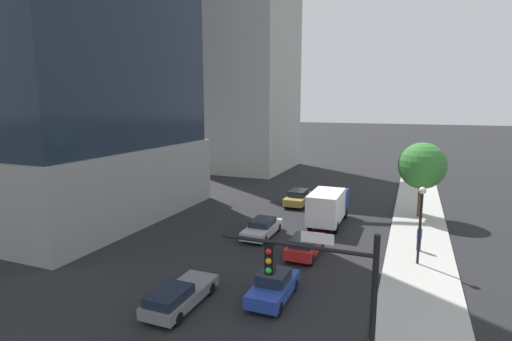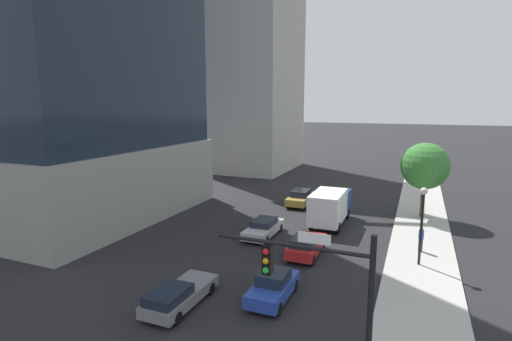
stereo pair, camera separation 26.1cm
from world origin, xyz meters
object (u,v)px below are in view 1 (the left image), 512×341
Objects in this scene: pedestrian_blue_shirt at (419,238)px; construction_building at (249,61)px; street_tree at (422,166)px; car_silver at (262,228)px; car_red at (305,245)px; car_blue at (274,286)px; street_lamp at (421,213)px; car_gray at (179,296)px; car_gold at (298,197)px; traffic_light_pole at (323,285)px; box_truck at (328,205)px.

construction_building is at bearing 130.84° from pedestrian_blue_shirt.
car_silver is at bearing -139.10° from street_tree.
car_blue is at bearing -90.00° from car_red.
construction_building is 8.60× the size of car_silver.
car_gray is at bearing -137.81° from street_lamp.
car_blue is at bearing -65.65° from car_silver.
car_blue is 12.15m from pedestrian_blue_shirt.
car_silver is at bearing -90.00° from car_gold.
street_lamp is at bearing -51.58° from construction_building.
construction_building is 41.29m from street_lamp.
car_silver reaches higher than car_gray.
street_tree is 20.48m from car_blue.
traffic_light_pole is at bearing -62.25° from car_silver.
traffic_light_pole is 13.29m from car_red.
street_tree is at bearing 40.90° from car_silver.
car_gold is (0.00, 10.18, 0.10)m from car_silver.
pedestrian_blue_shirt is at bearing 78.21° from traffic_light_pole.
pedestrian_blue_shirt is at bearing -39.91° from car_gold.
construction_building is 50.38m from traffic_light_pole.
car_gold is (-4.09, 12.86, 0.01)m from car_red.
street_lamp is 3.43m from pedestrian_blue_shirt.
street_tree is 9.62m from pedestrian_blue_shirt.
street_tree is at bearing 60.07° from car_red.
car_silver is 0.71× the size of box_truck.
street_tree is 1.02× the size of box_truck.
box_truck is at bearing 90.00° from car_blue.
box_truck reaches higher than car_gray.
car_blue is at bearing 122.55° from traffic_light_pole.
pedestrian_blue_shirt is (0.07, 2.44, -2.41)m from street_lamp.
pedestrian_blue_shirt is (-0.07, -8.89, -3.67)m from street_tree.
traffic_light_pole is at bearing -101.79° from pedestrian_blue_shirt.
construction_building is 35.64m from car_silver.
construction_building reaches higher than car_red.
pedestrian_blue_shirt is (11.17, -9.34, 0.27)m from car_gold.
street_lamp is 0.74× the size of street_tree.
car_gold reaches higher than car_gray.
car_gold reaches higher than car_silver.
box_truck is 8.13m from pedestrian_blue_shirt.
street_tree is 1.55× the size of car_red.
street_lamp is 0.76× the size of box_truck.
street_tree is 3.81× the size of pedestrian_blue_shirt.
construction_building is 27.89m from car_gold.
construction_building reaches higher than box_truck.
street_lamp is at bearing -90.73° from street_tree.
street_tree reaches higher than street_lamp.
car_silver is 1.09× the size of car_red.
car_gray is (-11.24, -21.39, -4.05)m from street_tree.
car_red reaches higher than car_gray.
street_tree is (0.14, 11.34, 1.26)m from street_lamp.
car_red is (4.09, -2.68, 0.09)m from car_silver.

